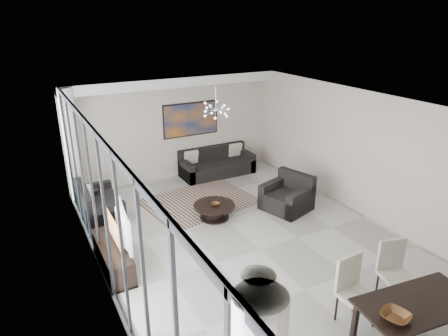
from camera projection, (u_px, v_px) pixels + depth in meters
room_shell at (282, 180)px, 7.77m from camera, size 6.00×9.00×2.90m
window_wall at (111, 217)px, 6.30m from camera, size 0.37×8.95×2.90m
soffit at (175, 82)px, 10.63m from camera, size 5.98×0.40×0.26m
painting at (191, 119)px, 11.39m from camera, size 1.68×0.04×0.98m
chandelier at (216, 110)px, 9.43m from camera, size 0.66×0.66×0.71m
rug at (199, 201)px, 10.16m from camera, size 2.90×2.39×0.01m
coffee_table at (214, 210)px, 9.28m from camera, size 0.97×0.97×0.34m
bowl_coffee at (215, 204)px, 9.19m from camera, size 0.26×0.26×0.07m
sofa_main at (217, 165)px, 11.83m from camera, size 2.16×0.88×0.78m
loveseat at (98, 205)px, 9.38m from camera, size 0.85×1.52×0.76m
armchair at (287, 197)px, 9.70m from camera, size 1.22×1.26×0.86m
side_table at (91, 196)px, 9.67m from camera, size 0.37×0.37×0.50m
tv_console at (113, 257)px, 7.42m from camera, size 0.44×1.58×0.49m
television at (118, 226)px, 7.30m from camera, size 0.28×1.19×0.68m
dining_table at (418, 308)px, 5.58m from camera, size 1.81×1.06×0.72m
dining_chair_nw at (353, 285)px, 6.03m from camera, size 0.53×0.53×1.09m
dining_chair_ne at (394, 267)px, 6.50m from camera, size 0.59×0.59×1.06m
bowl_dining at (396, 317)px, 5.22m from camera, size 0.45×0.45×0.09m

